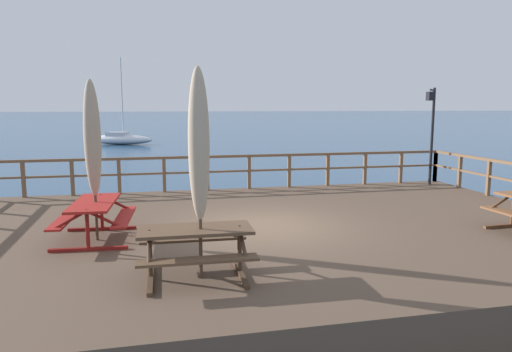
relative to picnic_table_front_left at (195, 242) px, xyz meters
name	(u,v)px	position (x,y,z in m)	size (l,w,h in m)	color
ground_plane	(263,262)	(1.75, 2.82, -1.40)	(600.00, 600.00, 0.00)	navy
wooden_deck	(263,244)	(1.75, 2.82, -0.98)	(14.87, 9.65, 0.85)	brown
railing_waterside_far	(228,167)	(1.75, 7.50, 0.17)	(14.67, 0.10, 1.09)	brown
picnic_table_front_left	(195,242)	(0.00, 0.00, 0.00)	(1.77, 1.45, 0.78)	brown
picnic_table_front_right	(95,212)	(-1.73, 2.47, 0.00)	(1.53, 1.93, 0.78)	maroon
patio_umbrella_tall_mid_left	(199,146)	(0.07, -0.05, 1.48)	(0.32, 0.32, 3.19)	#4C3828
patio_umbrella_short_back	(92,139)	(-1.70, 2.43, 1.43)	(0.32, 0.32, 3.12)	#4C3828
lamp_post_hooked	(431,121)	(8.35, 6.81, 1.56)	(0.54, 0.53, 3.20)	black
sailboat_distant	(120,139)	(-3.23, 37.35, -0.89)	(6.19, 3.82, 7.72)	silver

